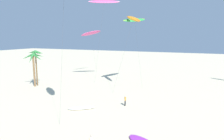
{
  "coord_description": "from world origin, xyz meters",
  "views": [
    {
      "loc": [
        9.11,
        -3.55,
        11.47
      ],
      "look_at": [
        -0.64,
        18.38,
        7.42
      ],
      "focal_mm": 31.32,
      "sensor_mm": 36.0,
      "label": 1
    }
  ],
  "objects_px": {
    "flying_kite_6": "(91,33)",
    "person_foreground_walker": "(125,100)",
    "palm_tree_0": "(36,55)",
    "palm_tree_1": "(34,60)",
    "flying_kite_3": "(135,20)",
    "grounded_kite_0": "(82,108)",
    "flying_kite_1": "(104,2)",
    "flying_kite_7": "(133,19)"
  },
  "relations": [
    {
      "from": "flying_kite_6",
      "to": "person_foreground_walker",
      "type": "distance_m",
      "value": 34.05
    },
    {
      "from": "palm_tree_0",
      "to": "palm_tree_1",
      "type": "distance_m",
      "value": 1.38
    },
    {
      "from": "palm_tree_0",
      "to": "flying_kite_3",
      "type": "xyz_separation_m",
      "value": [
        20.57,
        11.13,
        8.23
      ]
    },
    {
      "from": "flying_kite_6",
      "to": "grounded_kite_0",
      "type": "height_order",
      "value": "flying_kite_6"
    },
    {
      "from": "flying_kite_1",
      "to": "person_foreground_walker",
      "type": "distance_m",
      "value": 27.4
    },
    {
      "from": "person_foreground_walker",
      "to": "flying_kite_3",
      "type": "bearing_deg",
      "value": 102.78
    },
    {
      "from": "palm_tree_0",
      "to": "grounded_kite_0",
      "type": "distance_m",
      "value": 21.62
    },
    {
      "from": "palm_tree_1",
      "to": "flying_kite_3",
      "type": "height_order",
      "value": "flying_kite_3"
    },
    {
      "from": "palm_tree_1",
      "to": "flying_kite_7",
      "type": "bearing_deg",
      "value": 19.24
    },
    {
      "from": "grounded_kite_0",
      "to": "flying_kite_3",
      "type": "bearing_deg",
      "value": 83.62
    },
    {
      "from": "flying_kite_3",
      "to": "flying_kite_7",
      "type": "bearing_deg",
      "value": -76.23
    },
    {
      "from": "palm_tree_0",
      "to": "flying_kite_7",
      "type": "bearing_deg",
      "value": 17.15
    },
    {
      "from": "palm_tree_1",
      "to": "flying_kite_1",
      "type": "relative_size",
      "value": 0.38
    },
    {
      "from": "palm_tree_0",
      "to": "person_foreground_walker",
      "type": "bearing_deg",
      "value": -10.94
    },
    {
      "from": "palm_tree_1",
      "to": "person_foreground_walker",
      "type": "height_order",
      "value": "palm_tree_1"
    },
    {
      "from": "grounded_kite_0",
      "to": "person_foreground_walker",
      "type": "xyz_separation_m",
      "value": [
        5.85,
        4.42,
        0.73
      ]
    },
    {
      "from": "flying_kite_7",
      "to": "grounded_kite_0",
      "type": "height_order",
      "value": "flying_kite_7"
    },
    {
      "from": "flying_kite_7",
      "to": "person_foreground_walker",
      "type": "relative_size",
      "value": 9.8
    },
    {
      "from": "flying_kite_1",
      "to": "grounded_kite_0",
      "type": "distance_m",
      "value": 28.93
    },
    {
      "from": "palm_tree_0",
      "to": "palm_tree_1",
      "type": "bearing_deg",
      "value": -79.27
    },
    {
      "from": "palm_tree_0",
      "to": "flying_kite_7",
      "type": "height_order",
      "value": "flying_kite_7"
    },
    {
      "from": "palm_tree_0",
      "to": "palm_tree_1",
      "type": "xyz_separation_m",
      "value": [
        0.16,
        -0.82,
        -1.1
      ]
    },
    {
      "from": "palm_tree_1",
      "to": "flying_kite_1",
      "type": "xyz_separation_m",
      "value": [
        12.47,
        11.86,
        14.03
      ]
    },
    {
      "from": "palm_tree_0",
      "to": "grounded_kite_0",
      "type": "bearing_deg",
      "value": -26.39
    },
    {
      "from": "palm_tree_1",
      "to": "person_foreground_walker",
      "type": "relative_size",
      "value": 4.63
    },
    {
      "from": "flying_kite_3",
      "to": "flying_kite_6",
      "type": "relative_size",
      "value": 1.17
    },
    {
      "from": "person_foreground_walker",
      "to": "flying_kite_7",
      "type": "bearing_deg",
      "value": 102.38
    },
    {
      "from": "flying_kite_7",
      "to": "palm_tree_0",
      "type": "bearing_deg",
      "value": -162.85
    },
    {
      "from": "palm_tree_1",
      "to": "grounded_kite_0",
      "type": "bearing_deg",
      "value": -24.48
    },
    {
      "from": "flying_kite_6",
      "to": "flying_kite_3",
      "type": "bearing_deg",
      "value": -27.2
    },
    {
      "from": "flying_kite_6",
      "to": "grounded_kite_0",
      "type": "bearing_deg",
      "value": -63.12
    },
    {
      "from": "person_foreground_walker",
      "to": "grounded_kite_0",
      "type": "bearing_deg",
      "value": -142.93
    },
    {
      "from": "flying_kite_3",
      "to": "person_foreground_walker",
      "type": "distance_m",
      "value": 21.79
    },
    {
      "from": "palm_tree_1",
      "to": "flying_kite_6",
      "type": "height_order",
      "value": "flying_kite_6"
    },
    {
      "from": "flying_kite_3",
      "to": "grounded_kite_0",
      "type": "height_order",
      "value": "flying_kite_3"
    },
    {
      "from": "flying_kite_6",
      "to": "person_foreground_walker",
      "type": "bearing_deg",
      "value": -50.08
    },
    {
      "from": "flying_kite_3",
      "to": "grounded_kite_0",
      "type": "distance_m",
      "value": 25.45
    },
    {
      "from": "flying_kite_1",
      "to": "person_foreground_walker",
      "type": "xyz_separation_m",
      "value": [
        11.52,
        -15.71,
        -19.27
      ]
    },
    {
      "from": "grounded_kite_0",
      "to": "person_foreground_walker",
      "type": "bearing_deg",
      "value": 37.07
    },
    {
      "from": "flying_kite_7",
      "to": "person_foreground_walker",
      "type": "height_order",
      "value": "flying_kite_7"
    },
    {
      "from": "palm_tree_1",
      "to": "flying_kite_7",
      "type": "xyz_separation_m",
      "value": [
        21.5,
        7.5,
        9.21
      ]
    },
    {
      "from": "flying_kite_1",
      "to": "flying_kite_6",
      "type": "xyz_separation_m",
      "value": [
        -8.98,
        8.79,
        -7.48
      ]
    }
  ]
}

